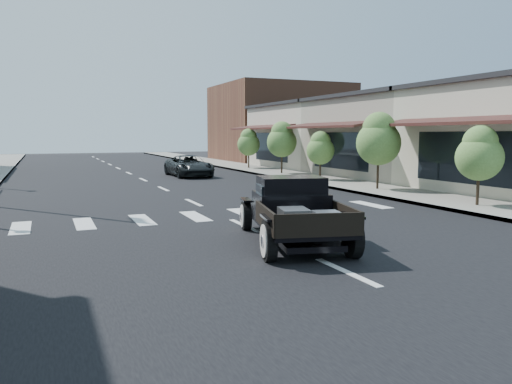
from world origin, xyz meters
name	(u,v)px	position (x,y,z in m)	size (l,w,h in m)	color
ground	(276,241)	(0.00, 0.00, 0.00)	(120.00, 120.00, 0.00)	black
road	(150,183)	(0.00, 15.00, 0.01)	(14.00, 80.00, 0.02)	black
road_markings	(174,194)	(0.00, 10.00, 0.00)	(12.00, 60.00, 0.06)	silver
sidewalk_right	(298,176)	(8.50, 15.00, 0.07)	(3.00, 80.00, 0.15)	gray
storefront_mid	(413,138)	(15.00, 13.00, 2.25)	(10.00, 9.00, 4.50)	gray
storefront_far	(331,138)	(15.00, 22.00, 2.25)	(10.00, 9.00, 4.50)	beige
far_building_right	(280,123)	(15.50, 32.00, 3.50)	(11.00, 10.00, 7.00)	brown
small_tree_a	(479,167)	(8.30, 1.83, 1.42)	(1.53, 1.53, 2.54)	#527A38
small_tree_b	(378,152)	(8.30, 7.26, 1.74)	(1.90, 1.90, 3.17)	#527A38
small_tree_c	(320,156)	(8.30, 12.16, 1.36)	(1.45, 1.45, 2.41)	#527A38
small_tree_d	(282,148)	(8.30, 16.74, 1.65)	(1.80, 1.80, 3.01)	#527A38
small_tree_e	(249,149)	(8.30, 22.05, 1.47)	(1.58, 1.58, 2.64)	#527A38
hotrod_pickup	(293,210)	(0.24, -0.41, 0.78)	(2.10, 4.50, 1.56)	black
second_car	(189,166)	(2.90, 18.17, 0.62)	(2.07, 4.48, 1.25)	black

